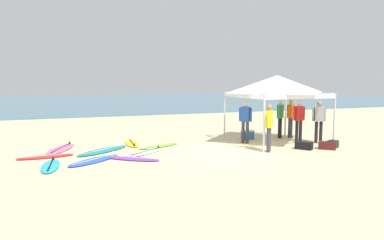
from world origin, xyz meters
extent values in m
plane|color=beige|center=(0.00, 0.00, 0.00)|extent=(80.00, 80.00, 0.00)
cube|color=teal|center=(0.00, 32.54, 0.05)|extent=(80.00, 36.00, 0.10)
cylinder|color=#B7B7BC|center=(1.40, -0.31, 1.02)|extent=(0.07, 0.07, 2.05)
cylinder|color=#B7B7BC|center=(4.53, -0.31, 1.02)|extent=(0.07, 0.07, 2.05)
cylinder|color=#B7B7BC|center=(1.40, 2.82, 1.02)|extent=(0.07, 0.07, 2.05)
cylinder|color=#B7B7BC|center=(4.53, 2.82, 1.02)|extent=(0.07, 0.07, 2.05)
cube|color=white|center=(2.97, -0.31, 1.96)|extent=(3.13, 0.03, 0.18)
cube|color=white|center=(2.97, 2.82, 1.96)|extent=(3.13, 0.03, 0.18)
cube|color=white|center=(1.40, 1.26, 1.96)|extent=(0.03, 3.13, 0.18)
cube|color=white|center=(4.53, 1.26, 1.96)|extent=(0.03, 3.13, 0.18)
pyramid|color=white|center=(2.97, 1.26, 2.40)|extent=(3.25, 3.25, 0.70)
ellipsoid|color=yellow|center=(-2.60, 3.02, 0.04)|extent=(0.64, 1.87, 0.07)
cube|color=black|center=(-2.60, 3.02, 0.07)|extent=(0.17, 1.56, 0.01)
cone|color=black|center=(-2.67, 2.27, 0.13)|extent=(0.09, 0.09, 0.12)
ellipsoid|color=white|center=(-2.54, 1.06, 0.04)|extent=(1.79, 1.55, 0.07)
cube|color=black|center=(-2.54, 1.06, 0.07)|extent=(1.29, 1.01, 0.01)
cone|color=black|center=(-1.93, 1.53, 0.13)|extent=(0.09, 0.09, 0.12)
ellipsoid|color=blue|center=(-4.38, 0.38, 0.04)|extent=(2.00, 1.80, 0.07)
cube|color=white|center=(-4.38, 0.38, 0.07)|extent=(1.42, 1.19, 0.01)
cone|color=white|center=(-3.71, 0.94, 0.13)|extent=(0.09, 0.09, 0.12)
ellipsoid|color=#23B2CC|center=(-5.67, 0.05, 0.04)|extent=(0.70, 1.91, 0.07)
cube|color=black|center=(-5.67, 0.05, 0.07)|extent=(0.21, 1.58, 0.01)
cone|color=black|center=(-5.59, 0.81, 0.13)|extent=(0.09, 0.09, 0.12)
ellipsoid|color=#19847F|center=(-3.89, 1.93, 0.04)|extent=(2.27, 2.02, 0.07)
cube|color=white|center=(-3.89, 1.93, 0.07)|extent=(1.61, 1.33, 0.01)
cone|color=white|center=(-3.13, 2.56, 0.13)|extent=(0.09, 0.09, 0.12)
ellipsoid|color=red|center=(-5.82, 1.53, 0.04)|extent=(1.85, 0.68, 0.07)
cube|color=white|center=(-5.82, 1.53, 0.07)|extent=(1.53, 0.21, 0.01)
cone|color=white|center=(-6.56, 1.45, 0.13)|extent=(0.09, 0.09, 0.12)
ellipsoid|color=pink|center=(-5.29, 2.84, 0.04)|extent=(1.40, 2.29, 0.07)
cube|color=black|center=(-5.29, 2.84, 0.07)|extent=(0.76, 1.77, 0.01)
cone|color=black|center=(-4.94, 3.68, 0.13)|extent=(0.09, 0.09, 0.12)
ellipsoid|color=purple|center=(-3.20, 0.21, 0.04)|extent=(1.80, 1.60, 0.07)
cube|color=white|center=(-3.20, 0.21, 0.07)|extent=(1.28, 1.06, 0.01)
cone|color=white|center=(-2.60, -0.29, 0.13)|extent=(0.09, 0.09, 0.12)
ellipsoid|color=#7AD12D|center=(-1.75, 2.09, 0.04)|extent=(1.92, 1.24, 0.07)
cube|color=white|center=(-1.75, 2.09, 0.07)|extent=(1.47, 0.70, 0.01)
cone|color=white|center=(-2.45, 1.77, 0.13)|extent=(0.09, 0.09, 0.12)
cylinder|color=black|center=(4.13, 1.18, 0.44)|extent=(0.13, 0.13, 0.88)
cylinder|color=black|center=(3.95, 1.19, 0.44)|extent=(0.13, 0.13, 0.88)
cube|color=red|center=(4.04, 1.19, 1.18)|extent=(0.37, 0.24, 0.60)
sphere|color=beige|center=(4.04, 1.19, 1.60)|extent=(0.21, 0.21, 0.21)
cylinder|color=red|center=(4.27, 1.18, 1.16)|extent=(0.09, 0.09, 0.54)
cylinder|color=red|center=(3.81, 1.20, 1.16)|extent=(0.09, 0.09, 0.54)
cylinder|color=#383842|center=(1.56, -0.37, 0.44)|extent=(0.13, 0.13, 0.88)
cylinder|color=#383842|center=(1.68, -0.23, 0.44)|extent=(0.13, 0.13, 0.88)
cube|color=yellow|center=(1.62, -0.30, 1.18)|extent=(0.40, 0.42, 0.60)
sphere|color=#9E7051|center=(1.62, -0.30, 1.60)|extent=(0.21, 0.21, 0.21)
cylinder|color=yellow|center=(1.47, -0.47, 1.16)|extent=(0.09, 0.09, 0.54)
cylinder|color=yellow|center=(1.77, -0.12, 1.16)|extent=(0.09, 0.09, 0.54)
cylinder|color=#383842|center=(1.71, 1.74, 0.44)|extent=(0.13, 0.13, 0.88)
cylinder|color=#383842|center=(1.83, 1.61, 0.44)|extent=(0.13, 0.13, 0.88)
cube|color=#2851B2|center=(1.77, 1.67, 1.18)|extent=(0.41, 0.41, 0.60)
sphere|color=beige|center=(1.77, 1.67, 1.60)|extent=(0.21, 0.21, 0.21)
cylinder|color=#2851B2|center=(1.62, 1.84, 1.16)|extent=(0.09, 0.09, 0.54)
cylinder|color=#2851B2|center=(1.93, 1.50, 1.16)|extent=(0.09, 0.09, 0.54)
cylinder|color=black|center=(4.67, 0.58, 0.44)|extent=(0.13, 0.13, 0.88)
cylinder|color=black|center=(4.51, 0.67, 0.44)|extent=(0.13, 0.13, 0.88)
cube|color=gray|center=(4.59, 0.62, 1.18)|extent=(0.42, 0.37, 0.60)
sphere|color=#9E7051|center=(4.59, 0.62, 1.60)|extent=(0.21, 0.21, 0.21)
cylinder|color=gray|center=(4.79, 0.51, 1.16)|extent=(0.09, 0.09, 0.54)
cylinder|color=gray|center=(4.39, 0.73, 1.16)|extent=(0.09, 0.09, 0.54)
cylinder|color=black|center=(3.92, 2.32, 0.44)|extent=(0.13, 0.13, 0.88)
cylinder|color=black|center=(3.78, 2.20, 0.44)|extent=(0.13, 0.13, 0.88)
cube|color=#2D8C47|center=(3.85, 2.26, 1.18)|extent=(0.41, 0.41, 0.60)
sphere|color=beige|center=(3.85, 2.26, 1.60)|extent=(0.21, 0.21, 0.21)
cylinder|color=#2D8C47|center=(4.02, 2.41, 1.16)|extent=(0.09, 0.09, 0.54)
cylinder|color=#2D8C47|center=(3.68, 2.10, 1.16)|extent=(0.09, 0.09, 0.54)
cylinder|color=#383842|center=(4.48, 2.31, 0.44)|extent=(0.13, 0.13, 0.88)
cylinder|color=#383842|center=(4.33, 2.21, 0.44)|extent=(0.13, 0.13, 0.88)
cube|color=orange|center=(4.40, 2.26, 1.18)|extent=(0.42, 0.38, 0.60)
sphere|color=tan|center=(4.40, 2.26, 1.60)|extent=(0.21, 0.21, 0.21)
cylinder|color=orange|center=(4.60, 2.39, 1.16)|extent=(0.09, 0.09, 0.54)
cylinder|color=orange|center=(4.21, 2.14, 1.16)|extent=(0.09, 0.09, 0.54)
cube|color=#232328|center=(4.26, -0.53, 0.14)|extent=(0.68, 0.57, 0.28)
cube|color=black|center=(3.11, -0.36, 0.14)|extent=(0.61, 0.67, 0.28)
cube|color=#4C1919|center=(3.91, -0.67, 0.14)|extent=(0.65, 0.65, 0.28)
cube|color=#2D60B7|center=(2.35, 2.47, 0.17)|extent=(0.48, 0.34, 0.34)
cube|color=white|center=(2.35, 2.47, 0.37)|extent=(0.50, 0.36, 0.05)
camera|label=1|loc=(-5.68, -11.45, 2.56)|focal=34.67mm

